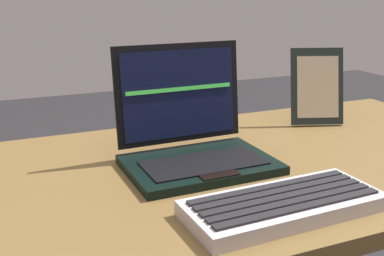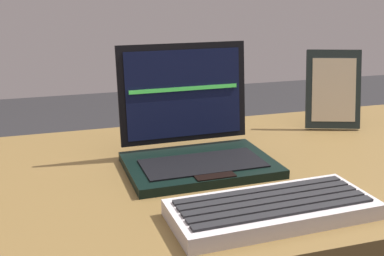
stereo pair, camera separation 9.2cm
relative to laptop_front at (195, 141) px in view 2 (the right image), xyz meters
The scene contains 4 objects.
desk 0.15m from the laptop_front, 24.28° to the right, with size 1.38×0.68×0.71m.
laptop_front is the anchor object (origin of this frame).
external_keyboard 0.26m from the laptop_front, 79.68° to the right, with size 0.33×0.14×0.03m.
photo_frame 0.44m from the laptop_front, 19.49° to the left, with size 0.15×0.10×0.20m.
Camera 2 is at (-0.34, -0.83, 1.06)m, focal length 44.18 mm.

